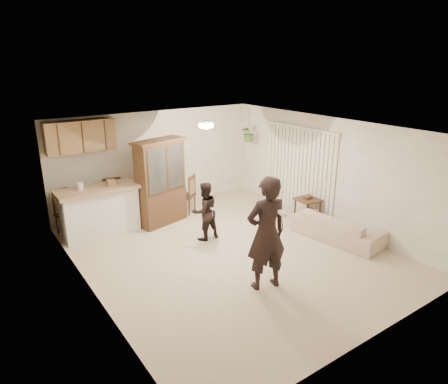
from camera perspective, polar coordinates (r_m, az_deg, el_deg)
floor at (r=8.18m, az=1.01°, el=-8.56°), size 6.50×6.50×0.00m
ceiling at (r=7.38m, az=1.12°, el=8.98°), size 5.50×6.50×0.02m
wall_back at (r=10.39m, az=-9.50°, el=4.52°), size 5.50×0.02×2.50m
wall_front at (r=5.60m, az=21.14°, el=-9.08°), size 5.50×0.02×2.50m
wall_left at (r=6.58m, az=-18.85°, el=-4.64°), size 0.02×6.50×2.50m
wall_right at (r=9.50m, az=14.67°, el=2.82°), size 0.02×6.50×2.50m
breakfast_bar at (r=9.18m, az=-17.23°, el=-2.90°), size 1.60×0.55×1.00m
bar_top at (r=9.00m, az=-17.56°, el=0.37°), size 1.75×0.70×0.08m
upper_cabinets at (r=9.42m, az=-19.84°, el=7.52°), size 1.50×0.34×0.70m
vertical_blinds at (r=10.09m, az=10.62°, el=3.14°), size 0.06×2.30×2.10m
ceiling_fixture at (r=8.49m, az=-2.58°, el=9.55°), size 0.36×0.36×0.20m
hanging_plant at (r=10.75m, az=3.59°, el=8.47°), size 0.43×0.37×0.48m
plant_cord at (r=10.70m, az=3.62°, el=10.18°), size 0.01×0.01×0.65m
sofa at (r=8.91m, az=15.96°, el=-4.37°), size 0.97×1.95×0.73m
adult at (r=6.67m, az=6.06°, el=-6.63°), size 0.73×0.56×1.80m
child at (r=8.49m, az=-2.79°, el=-2.53°), size 0.66×0.52×1.35m
china_hutch at (r=9.36m, az=-9.04°, el=1.30°), size 1.35×0.78×2.00m
side_table at (r=9.74m, az=11.81°, el=-2.47°), size 0.55×0.55×0.63m
chair_bar at (r=9.59m, az=-21.26°, el=-3.86°), size 0.58×0.58×0.99m
chair_hutch_left at (r=9.94m, az=-15.25°, el=-2.38°), size 0.53×0.53×1.02m
chair_hutch_right at (r=10.15m, az=-5.52°, el=-1.42°), size 0.61×0.61×0.98m
controller_adult at (r=6.07m, az=8.33°, el=-3.05°), size 0.09×0.18×0.05m
controller_child at (r=8.22m, az=-1.67°, el=-2.43°), size 0.04×0.11×0.03m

